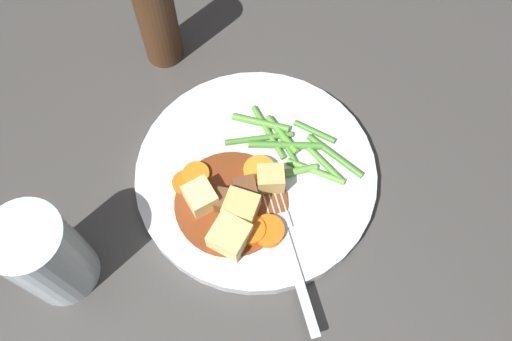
# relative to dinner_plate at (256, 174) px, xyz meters

# --- Properties ---
(ground_plane) EXTENTS (3.00, 3.00, 0.00)m
(ground_plane) POSITION_rel_dinner_plate_xyz_m (0.00, 0.00, -0.01)
(ground_plane) COLOR #423F3D
(dinner_plate) EXTENTS (0.27, 0.27, 0.02)m
(dinner_plate) POSITION_rel_dinner_plate_xyz_m (0.00, 0.00, 0.00)
(dinner_plate) COLOR white
(dinner_plate) RESTS_ON ground_plane
(stew_sauce) EXTENTS (0.12, 0.12, 0.00)m
(stew_sauce) POSITION_rel_dinner_plate_xyz_m (0.05, 0.01, 0.01)
(stew_sauce) COLOR brown
(stew_sauce) RESTS_ON dinner_plate
(carrot_slice_0) EXTENTS (0.04, 0.04, 0.01)m
(carrot_slice_0) POSITION_rel_dinner_plate_xyz_m (0.05, 0.05, 0.02)
(carrot_slice_0) COLOR orange
(carrot_slice_0) RESTS_ON dinner_plate
(carrot_slice_1) EXTENTS (0.04, 0.04, 0.01)m
(carrot_slice_1) POSITION_rel_dinner_plate_xyz_m (0.04, 0.06, 0.01)
(carrot_slice_1) COLOR orange
(carrot_slice_1) RESTS_ON dinner_plate
(carrot_slice_2) EXTENTS (0.04, 0.04, 0.01)m
(carrot_slice_2) POSITION_rel_dinner_plate_xyz_m (0.05, -0.04, 0.01)
(carrot_slice_2) COLOR orange
(carrot_slice_2) RESTS_ON dinner_plate
(carrot_slice_3) EXTENTS (0.04, 0.04, 0.01)m
(carrot_slice_3) POSITION_rel_dinner_plate_xyz_m (0.07, -0.04, 0.01)
(carrot_slice_3) COLOR orange
(carrot_slice_3) RESTS_ON dinner_plate
(carrot_slice_4) EXTENTS (0.05, 0.05, 0.01)m
(carrot_slice_4) POSITION_rel_dinner_plate_xyz_m (0.00, 0.01, 0.02)
(carrot_slice_4) COLOR orange
(carrot_slice_4) RESTS_ON dinner_plate
(potato_chunk_0) EXTENTS (0.04, 0.05, 0.03)m
(potato_chunk_0) POSITION_rel_dinner_plate_xyz_m (0.05, 0.03, 0.02)
(potato_chunk_0) COLOR #DBBC6B
(potato_chunk_0) RESTS_ON dinner_plate
(potato_chunk_1) EXTENTS (0.05, 0.05, 0.03)m
(potato_chunk_1) POSITION_rel_dinner_plate_xyz_m (0.08, 0.04, 0.02)
(potato_chunk_1) COLOR #E5CC7A
(potato_chunk_1) RESTS_ON dinner_plate
(potato_chunk_2) EXTENTS (0.04, 0.04, 0.03)m
(potato_chunk_2) POSITION_rel_dinner_plate_xyz_m (-0.00, 0.02, 0.02)
(potato_chunk_2) COLOR #DBBC6B
(potato_chunk_2) RESTS_ON dinner_plate
(potato_chunk_3) EXTENTS (0.03, 0.04, 0.03)m
(potato_chunk_3) POSITION_rel_dinner_plate_xyz_m (0.07, -0.01, 0.02)
(potato_chunk_3) COLOR #EAD68C
(potato_chunk_3) RESTS_ON dinner_plate
(meat_chunk_0) EXTENTS (0.03, 0.03, 0.02)m
(meat_chunk_0) POSITION_rel_dinner_plate_xyz_m (0.05, 0.01, 0.02)
(meat_chunk_0) COLOR brown
(meat_chunk_0) RESTS_ON dinner_plate
(meat_chunk_1) EXTENTS (0.03, 0.04, 0.02)m
(meat_chunk_1) POSITION_rel_dinner_plate_xyz_m (0.03, 0.01, 0.02)
(meat_chunk_1) COLOR brown
(meat_chunk_1) RESTS_ON dinner_plate
(green_bean_0) EXTENTS (0.02, 0.06, 0.01)m
(green_bean_0) POSITION_rel_dinner_plate_xyz_m (-0.05, -0.01, 0.01)
(green_bean_0) COLOR #599E38
(green_bean_0) RESTS_ON dinner_plate
(green_bean_1) EXTENTS (0.05, 0.04, 0.01)m
(green_bean_1) POSITION_rel_dinner_plate_xyz_m (-0.03, 0.03, 0.01)
(green_bean_1) COLOR #66AD42
(green_bean_1) RESTS_ON dinner_plate
(green_bean_2) EXTENTS (0.07, 0.06, 0.01)m
(green_bean_2) POSITION_rel_dinner_plate_xyz_m (-0.05, 0.00, 0.01)
(green_bean_2) COLOR #4C8E33
(green_bean_2) RESTS_ON dinner_plate
(green_bean_3) EXTENTS (0.04, 0.06, 0.01)m
(green_bean_3) POSITION_rel_dinner_plate_xyz_m (-0.04, -0.04, 0.01)
(green_bean_3) COLOR #599E38
(green_bean_3) RESTS_ON dinner_plate
(green_bean_4) EXTENTS (0.03, 0.07, 0.01)m
(green_bean_4) POSITION_rel_dinner_plate_xyz_m (-0.05, 0.00, 0.01)
(green_bean_4) COLOR #4C8E33
(green_bean_4) RESTS_ON dinner_plate
(green_bean_5) EXTENTS (0.01, 0.06, 0.01)m
(green_bean_5) POSITION_rel_dinner_plate_xyz_m (-0.06, 0.05, 0.01)
(green_bean_5) COLOR #599E38
(green_bean_5) RESTS_ON dinner_plate
(green_bean_6) EXTENTS (0.02, 0.08, 0.01)m
(green_bean_6) POSITION_rel_dinner_plate_xyz_m (-0.08, 0.05, 0.01)
(green_bean_6) COLOR #4C8E33
(green_bean_6) RESTS_ON dinner_plate
(green_bean_7) EXTENTS (0.03, 0.06, 0.01)m
(green_bean_7) POSITION_rel_dinner_plate_xyz_m (-0.05, 0.05, 0.01)
(green_bean_7) COLOR #66AD42
(green_bean_7) RESTS_ON dinner_plate
(green_bean_8) EXTENTS (0.02, 0.05, 0.01)m
(green_bean_8) POSITION_rel_dinner_plate_xyz_m (-0.08, 0.01, 0.01)
(green_bean_8) COLOR #4C8E33
(green_bean_8) RESTS_ON dinner_plate
(green_bean_9) EXTENTS (0.07, 0.05, 0.01)m
(green_bean_9) POSITION_rel_dinner_plate_xyz_m (-0.03, -0.03, 0.01)
(green_bean_9) COLOR #4C8E33
(green_bean_9) RESTS_ON dinner_plate
(green_bean_10) EXTENTS (0.03, 0.08, 0.01)m
(green_bean_10) POSITION_rel_dinner_plate_xyz_m (-0.04, -0.03, 0.01)
(green_bean_10) COLOR #599E38
(green_bean_10) RESTS_ON dinner_plate
(fork) EXTENTS (0.09, 0.16, 0.00)m
(fork) POSITION_rel_dinner_plate_xyz_m (0.04, 0.09, 0.01)
(fork) COLOR silver
(fork) RESTS_ON dinner_plate
(water_glass) EXTENTS (0.07, 0.07, 0.12)m
(water_glass) POSITION_rel_dinner_plate_xyz_m (0.22, -0.05, 0.05)
(water_glass) COLOR silver
(water_glass) RESTS_ON ground_plane
(pepper_mill) EXTENTS (0.05, 0.05, 0.15)m
(pepper_mill) POSITION_rel_dinner_plate_xyz_m (-0.03, -0.21, 0.06)
(pepper_mill) COLOR #4C2D19
(pepper_mill) RESTS_ON ground_plane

